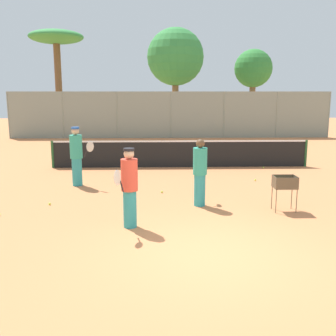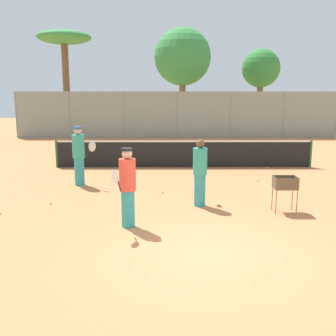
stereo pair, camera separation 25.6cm
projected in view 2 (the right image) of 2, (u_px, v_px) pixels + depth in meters
ground_plane at (205, 254)px, 7.21m from camera, size 80.00×80.00×0.00m
tennis_net at (184, 153)px, 15.59m from camera, size 10.20×0.10×1.07m
back_fence at (177, 115)px, 25.63m from camera, size 21.07×0.08×3.01m
tree_0 at (64, 42)px, 30.21m from camera, size 4.14×4.14×7.65m
tree_1 at (183, 57)px, 30.10m from camera, size 4.36×4.36×7.83m
tree_2 at (261, 69)px, 30.93m from camera, size 2.99×2.99×6.33m
player_white_outfit at (127, 187)px, 8.54m from camera, size 0.48×0.87×1.76m
player_red_cap at (200, 172)px, 10.17m from camera, size 0.37×0.92×1.76m
player_yellow_shirt at (79, 155)px, 12.49m from camera, size 0.86×0.58×1.87m
ball_cart at (285, 186)px, 9.69m from camera, size 0.56×0.41×0.89m
tennis_ball_0 at (0, 213)px, 9.61m from camera, size 0.07×0.07×0.07m
tennis_ball_2 at (132, 186)px, 12.33m from camera, size 0.07×0.07×0.07m
tennis_ball_3 at (51, 203)px, 10.47m from camera, size 0.07×0.07×0.07m
tennis_ball_4 at (267, 168)px, 15.36m from camera, size 0.07×0.07×0.07m
tennis_ball_5 at (163, 192)px, 11.65m from camera, size 0.07×0.07×0.07m
tennis_ball_6 at (258, 180)px, 13.17m from camera, size 0.07×0.07×0.07m
parked_car at (226, 123)px, 29.87m from camera, size 4.20×1.70×1.60m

